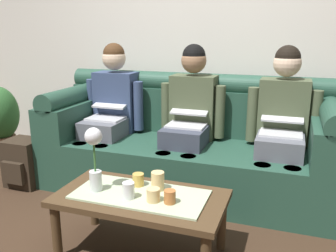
% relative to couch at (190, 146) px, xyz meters
% --- Properties ---
extents(back_wall_patterned, '(6.00, 0.12, 2.90)m').
position_rel_couch_xyz_m(back_wall_patterned, '(0.00, 0.53, 1.08)').
color(back_wall_patterned, silver).
rests_on(back_wall_patterned, ground_plane).
extents(couch, '(2.45, 0.88, 0.96)m').
position_rel_couch_xyz_m(couch, '(0.00, 0.00, 0.00)').
color(couch, '#234738').
rests_on(couch, ground_plane).
extents(person_left, '(0.56, 0.67, 1.22)m').
position_rel_couch_xyz_m(person_left, '(-0.74, -0.00, 0.29)').
color(person_left, '#595B66').
rests_on(person_left, ground_plane).
extents(person_middle, '(0.56, 0.67, 1.22)m').
position_rel_couch_xyz_m(person_middle, '(0.00, -0.00, 0.29)').
color(person_middle, '#383D4C').
rests_on(person_middle, ground_plane).
extents(person_right, '(0.56, 0.67, 1.22)m').
position_rel_couch_xyz_m(person_right, '(0.74, -0.00, 0.29)').
color(person_right, '#595B66').
rests_on(person_right, ground_plane).
extents(coffee_table, '(1.00, 0.53, 0.40)m').
position_rel_couch_xyz_m(coffee_table, '(0.00, -1.05, -0.03)').
color(coffee_table, '#47331E').
rests_on(coffee_table, ground_plane).
extents(flower_vase, '(0.10, 0.10, 0.39)m').
position_rel_couch_xyz_m(flower_vase, '(-0.27, -1.10, 0.26)').
color(flower_vase, silver).
rests_on(flower_vase, coffee_table).
extents(cup_near_left, '(0.07, 0.07, 0.08)m').
position_rel_couch_xyz_m(cup_near_left, '(0.20, -1.11, 0.07)').
color(cup_near_left, '#B26633').
rests_on(cup_near_left, coffee_table).
extents(cup_near_right, '(0.07, 0.07, 0.10)m').
position_rel_couch_xyz_m(cup_near_right, '(-0.04, -1.13, 0.08)').
color(cup_near_right, silver).
rests_on(cup_near_right, coffee_table).
extents(cup_far_center, '(0.08, 0.08, 0.11)m').
position_rel_couch_xyz_m(cup_far_center, '(0.08, -0.97, 0.09)').
color(cup_far_center, '#DBB77A').
rests_on(cup_far_center, coffee_table).
extents(cup_far_left, '(0.08, 0.08, 0.08)m').
position_rel_couch_xyz_m(cup_far_left, '(0.11, -1.12, 0.07)').
color(cup_far_left, '#DBB77A').
rests_on(cup_far_left, coffee_table).
extents(cup_far_right, '(0.07, 0.07, 0.08)m').
position_rel_couch_xyz_m(cup_far_right, '(-0.06, -0.95, 0.07)').
color(cup_far_right, gold).
rests_on(cup_far_right, coffee_table).
extents(backpack_left, '(0.30, 0.30, 0.41)m').
position_rel_couch_xyz_m(backpack_left, '(-1.37, -0.46, -0.16)').
color(backpack_left, '#2D2319').
rests_on(backpack_left, ground_plane).
extents(potted_plant, '(0.40, 0.40, 0.78)m').
position_rel_couch_xyz_m(potted_plant, '(-2.04, -0.00, 0.06)').
color(potted_plant, brown).
rests_on(potted_plant, ground_plane).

